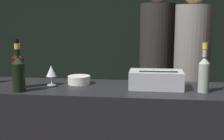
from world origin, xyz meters
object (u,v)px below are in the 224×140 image
red_wine_bottle_black_foil (18,68)px  rose_wine_bottle (204,72)px  person_blond_tee (157,57)px  ice_bin_with_bottles (156,79)px  person_in_hoodie (192,66)px  champagne_bottle (18,72)px  wine_glass (51,72)px  bowl_white (79,80)px

red_wine_bottle_black_foil → rose_wine_bottle: bearing=1.5°
rose_wine_bottle → person_blond_tee: size_ratio=0.18×
ice_bin_with_bottles → person_in_hoodie: person_in_hoodie is taller
champagne_bottle → person_in_hoodie: person_in_hoodie is taller
person_blond_tee → person_in_hoodie: bearing=130.7°
wine_glass → person_in_hoodie: bearing=37.7°
champagne_bottle → red_wine_bottle_black_foil: 0.12m
bowl_white → wine_glass: wine_glass is taller
wine_glass → person_blond_tee: 1.68m
bowl_white → champagne_bottle: (-0.34, -0.29, 0.10)m
bowl_white → ice_bin_with_bottles: bearing=-7.4°
rose_wine_bottle → wine_glass: bearing=175.4°
red_wine_bottle_black_foil → wine_glass: bearing=31.4°
wine_glass → red_wine_bottle_black_foil: size_ratio=0.42×
champagne_bottle → red_wine_bottle_black_foil: size_ratio=0.94×
wine_glass → person_blond_tee: size_ratio=0.08×
red_wine_bottle_black_foil → person_in_hoodie: (1.30, 0.98, -0.11)m
ice_bin_with_bottles → rose_wine_bottle: 0.33m
ice_bin_with_bottles → person_in_hoodie: size_ratio=0.20×
rose_wine_bottle → red_wine_bottle_black_foil: bearing=-178.5°
bowl_white → wine_glass: (-0.19, -0.07, 0.07)m
champagne_bottle → wine_glass: bearing=56.4°
ice_bin_with_bottles → red_wine_bottle_black_foil: 0.96m
champagne_bottle → person_in_hoodie: 1.66m
bowl_white → red_wine_bottle_black_foil: red_wine_bottle_black_foil is taller
ice_bin_with_bottles → champagne_bottle: champagne_bottle is taller
bowl_white → person_in_hoodie: size_ratio=0.09×
rose_wine_bottle → bowl_white: bearing=170.2°
bowl_white → person_in_hoodie: bearing=40.8°
red_wine_bottle_black_foil → rose_wine_bottle: 1.26m
red_wine_bottle_black_foil → person_blond_tee: 1.88m
red_wine_bottle_black_foil → person_blond_tee: size_ratio=0.18×
wine_glass → person_blond_tee: bearing=62.3°
champagne_bottle → rose_wine_bottle: (1.21, 0.14, 0.00)m
bowl_white → person_in_hoodie: 1.21m
ice_bin_with_bottles → red_wine_bottle_black_foil: (-0.95, -0.11, 0.07)m
rose_wine_bottle → person_in_hoodie: person_in_hoodie is taller
person_blond_tee → wine_glass: bearing=75.8°
wine_glass → person_in_hoodie: size_ratio=0.08×
bowl_white → person_blond_tee: bearing=67.4°
ice_bin_with_bottles → person_blond_tee: person_blond_tee is taller
red_wine_bottle_black_foil → rose_wine_bottle: size_ratio=1.05×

